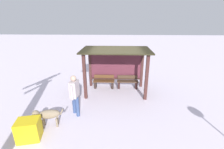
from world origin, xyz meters
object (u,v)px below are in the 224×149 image
at_px(bench_left_inside, 104,82).
at_px(bench_center_inside, 128,82).
at_px(dog, 47,115).
at_px(bus_shelter, 116,60).
at_px(grit_bin, 29,130).
at_px(person_walking, 75,92).

distance_m(bench_left_inside, bench_center_inside, 1.34).
relative_size(bench_center_inside, dog, 1.10).
xyz_separation_m(bus_shelter, bench_left_inside, (-0.67, 0.22, -1.36)).
bearing_deg(grit_bin, dog, 61.48).
relative_size(bench_center_inside, grit_bin, 1.67).
height_order(bench_center_inside, person_walking, person_walking).
bearing_deg(person_walking, dog, -136.28).
height_order(bus_shelter, dog, bus_shelter).
height_order(bench_left_inside, bench_center_inside, bench_left_inside).
bearing_deg(bus_shelter, dog, -126.73).
xyz_separation_m(bench_left_inside, grit_bin, (-2.10, -4.11, 0.02)).
relative_size(bus_shelter, bench_center_inside, 2.88).
bearing_deg(person_walking, bus_shelter, 57.00).
height_order(bench_left_inside, grit_bin, bench_left_inside).
relative_size(bus_shelter, bench_left_inside, 2.88).
xyz_separation_m(dog, grit_bin, (-0.35, -0.65, -0.14)).
bearing_deg(bench_center_inside, grit_bin, -129.98).
distance_m(bench_left_inside, dog, 3.88).
bearing_deg(dog, bus_shelter, 53.27).
height_order(dog, grit_bin, grit_bin).
height_order(person_walking, grit_bin, person_walking).
bearing_deg(grit_bin, bus_shelter, 54.53).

